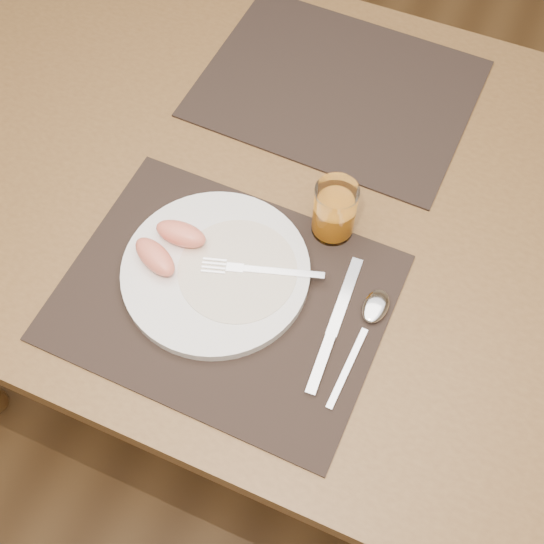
{
  "coord_description": "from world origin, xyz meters",
  "views": [
    {
      "loc": [
        0.22,
        -0.6,
        1.61
      ],
      "look_at": [
        0.03,
        -0.17,
        0.77
      ],
      "focal_mm": 45.0,
      "sensor_mm": 36.0,
      "label": 1
    }
  ],
  "objects": [
    {
      "name": "knife",
      "position": [
        0.14,
        -0.22,
        0.76
      ],
      "size": [
        0.03,
        0.22,
        0.01
      ],
      "color": "silver",
      "rests_on": "placemat_near"
    },
    {
      "name": "ground",
      "position": [
        0.0,
        0.0,
        0.0
      ],
      "size": [
        5.0,
        5.0,
        0.0
      ],
      "primitive_type": "plane",
      "color": "brown",
      "rests_on": "ground"
    },
    {
      "name": "juice_glass",
      "position": [
        0.08,
        -0.05,
        0.8
      ],
      "size": [
        0.06,
        0.06,
        0.1
      ],
      "color": "white",
      "rests_on": "placemat_near"
    },
    {
      "name": "spoon",
      "position": [
        0.18,
        -0.17,
        0.76
      ],
      "size": [
        0.04,
        0.19,
        0.01
      ],
      "color": "silver",
      "rests_on": "placemat_near"
    },
    {
      "name": "fork",
      "position": [
        0.0,
        -0.17,
        0.77
      ],
      "size": [
        0.17,
        0.07,
        0.0
      ],
      "color": "silver",
      "rests_on": "plate"
    },
    {
      "name": "plate",
      "position": [
        -0.05,
        -0.19,
        0.76
      ],
      "size": [
        0.27,
        0.27,
        0.02
      ],
      "primitive_type": "cylinder",
      "color": "white",
      "rests_on": "placemat_near"
    },
    {
      "name": "table",
      "position": [
        0.0,
        0.0,
        0.67
      ],
      "size": [
        1.4,
        0.9,
        0.75
      ],
      "color": "brown",
      "rests_on": "ground"
    },
    {
      "name": "plate_dressing",
      "position": [
        -0.02,
        -0.18,
        0.77
      ],
      "size": [
        0.17,
        0.17,
        0.0
      ],
      "color": "white",
      "rests_on": "plate"
    },
    {
      "name": "placemat_far",
      "position": [
        -0.02,
        0.22,
        0.75
      ],
      "size": [
        0.46,
        0.36,
        0.0
      ],
      "primitive_type": "cube",
      "rotation": [
        0.0,
        0.0,
        -0.03
      ],
      "color": "black",
      "rests_on": "table"
    },
    {
      "name": "placemat_near",
      "position": [
        -0.02,
        -0.22,
        0.75
      ],
      "size": [
        0.46,
        0.36,
        0.0
      ],
      "primitive_type": "cube",
      "rotation": [
        0.0,
        0.0,
        -0.02
      ],
      "color": "black",
      "rests_on": "table"
    },
    {
      "name": "grapefruit_wedges",
      "position": [
        -0.12,
        -0.19,
        0.79
      ],
      "size": [
        0.1,
        0.1,
        0.03
      ],
      "color": "#F38263",
      "rests_on": "plate"
    }
  ]
}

